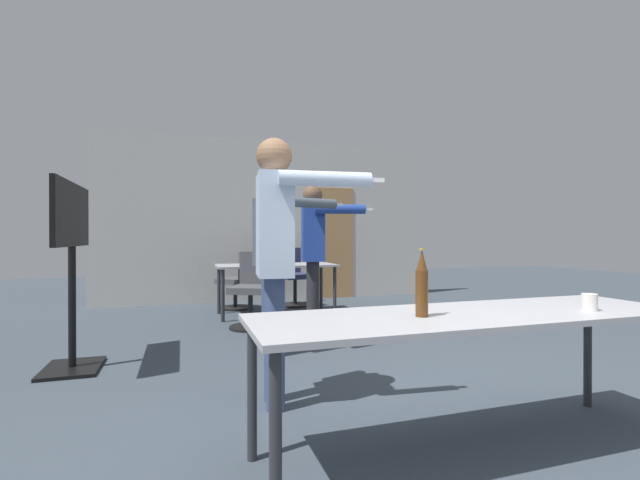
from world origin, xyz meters
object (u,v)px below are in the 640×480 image
Objects in this scene: person_center_tall at (314,244)px; person_left_plaid at (273,243)px; office_chair_far_left at (252,292)px; tv_screen at (72,253)px; drink_cup at (590,302)px; office_chair_near_pushed at (293,278)px; person_far_watching at (276,242)px; beer_bottle at (422,285)px; office_chair_side_rolled at (239,283)px.

person_left_plaid is (-0.66, -0.81, 0.02)m from person_center_tall.
office_chair_far_left is (0.00, 1.30, -0.62)m from person_left_plaid.
drink_cup is at bearing -128.44° from tv_screen.
person_center_tall is 1.84× the size of office_chair_near_pushed.
person_far_watching is 4.29m from office_chair_near_pushed.
person_far_watching reaches higher than person_left_plaid.
person_center_tall is 3.04m from beer_bottle.
person_center_tall is 1.05m from person_left_plaid.
person_far_watching is 4.03m from office_chair_side_rolled.
office_chair_side_rolled is at bearing -177.44° from person_far_watching.
beer_bottle is at bearing -8.91° from person_left_plaid.
person_left_plaid is 1.83× the size of office_chair_near_pushed.
office_chair_far_left is 10.53× the size of drink_cup.
beer_bottle reaches higher than drink_cup.
drink_cup is at bearing 11.69° from person_left_plaid.
person_left_plaid is 1.44m from office_chair_far_left.
office_chair_near_pushed is 10.62× the size of drink_cup.
person_center_tall is 19.50× the size of drink_cup.
person_left_plaid is at bearing 115.89° from office_chair_far_left.
person_center_tall reaches higher than tv_screen.
person_far_watching is (-0.90, -2.06, 0.05)m from person_center_tall.
person_far_watching is at bearing -137.93° from office_chair_side_rolled.
tv_screen is at bearing 35.74° from office_chair_near_pushed.
office_chair_far_left is at bearing 94.73° from beer_bottle.
office_chair_far_left reaches higher than office_chair_side_rolled.
office_chair_side_rolled is at bearing 103.67° from drink_cup.
person_far_watching is 1.88× the size of office_chair_near_pushed.
tv_screen reaches higher than beer_bottle.
office_chair_near_pushed is 1.05× the size of office_chair_side_rolled.
person_center_tall is 3.20m from drink_cup.
office_chair_far_left is 3.54m from beer_bottle.
person_left_plaid is 1.93× the size of office_chair_side_rolled.
person_center_tall and person_left_plaid have the same top height.
office_chair_side_rolled is 0.96× the size of office_chair_far_left.
office_chair_near_pushed is at bearing -43.43° from tv_screen.
person_left_plaid reaches higher than tv_screen.
office_chair_side_rolled is 5.20m from drink_cup.
tv_screen is 1.97m from person_far_watching.
person_far_watching reaches higher than office_chair_far_left.
office_chair_far_left is 2.79× the size of beer_bottle.
tv_screen reaches higher than drink_cup.
person_far_watching reaches higher than drink_cup.
beer_bottle reaches higher than office_chair_side_rolled.
tv_screen is 3.25m from office_chair_side_rolled.
office_chair_near_pushed reaches higher than office_chair_side_rolled.
person_left_plaid reaches higher than office_chair_side_rolled.
office_chair_side_rolled is (0.02, 2.72, -0.65)m from person_left_plaid.
person_far_watching is 19.98× the size of drink_cup.
person_center_tall is at bearing -71.94° from tv_screen.
person_left_plaid reaches higher than drink_cup.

